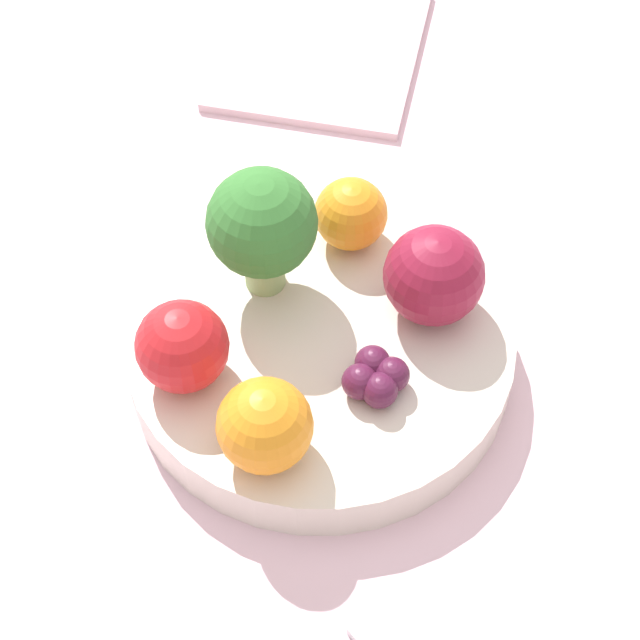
% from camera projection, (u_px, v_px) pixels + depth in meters
% --- Properties ---
extents(ground_plane, '(6.00, 6.00, 0.00)m').
position_uv_depth(ground_plane, '(320.00, 384.00, 0.58)').
color(ground_plane, gray).
extents(table_surface, '(1.20, 1.20, 0.02)m').
position_uv_depth(table_surface, '(320.00, 373.00, 0.57)').
color(table_surface, silver).
rests_on(table_surface, ground_plane).
extents(bowl, '(0.20, 0.20, 0.03)m').
position_uv_depth(bowl, '(320.00, 348.00, 0.55)').
color(bowl, silver).
rests_on(bowl, table_surface).
extents(broccoli, '(0.06, 0.06, 0.07)m').
position_uv_depth(broccoli, '(262.00, 226.00, 0.52)').
color(broccoli, '#99C17A').
rests_on(broccoli, bowl).
extents(apple_red, '(0.05, 0.05, 0.05)m').
position_uv_depth(apple_red, '(434.00, 275.00, 0.53)').
color(apple_red, maroon).
rests_on(apple_red, bowl).
extents(apple_green, '(0.05, 0.05, 0.05)m').
position_uv_depth(apple_green, '(182.00, 346.00, 0.50)').
color(apple_green, red).
rests_on(apple_green, bowl).
extents(orange_front, '(0.04, 0.04, 0.04)m').
position_uv_depth(orange_front, '(265.00, 426.00, 0.48)').
color(orange_front, orange).
rests_on(orange_front, bowl).
extents(orange_back, '(0.04, 0.04, 0.04)m').
position_uv_depth(orange_back, '(351.00, 214.00, 0.56)').
color(orange_back, orange).
rests_on(orange_back, bowl).
extents(grape_cluster, '(0.03, 0.03, 0.02)m').
position_uv_depth(grape_cluster, '(376.00, 377.00, 0.51)').
color(grape_cluster, '#511938').
rests_on(grape_cluster, bowl).
extents(napkin, '(0.18, 0.16, 0.01)m').
position_uv_depth(napkin, '(321.00, 48.00, 0.70)').
color(napkin, beige).
rests_on(napkin, table_surface).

